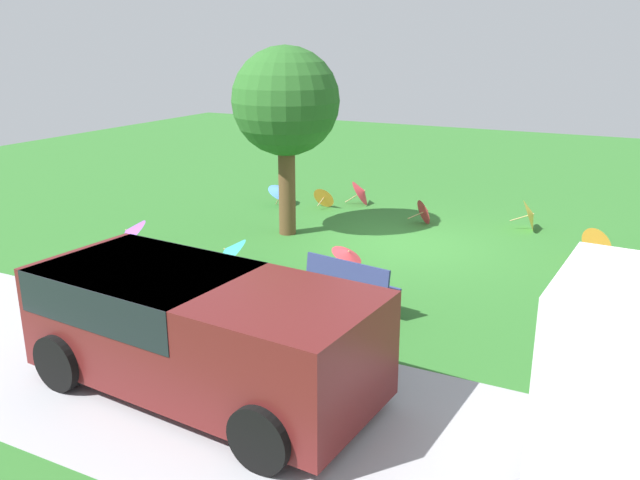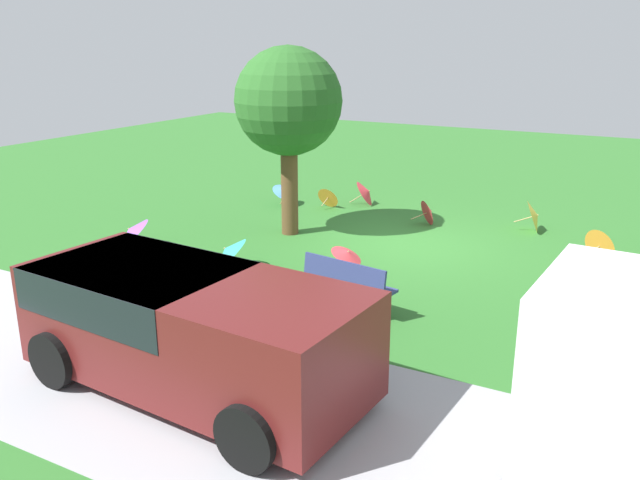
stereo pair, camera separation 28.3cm
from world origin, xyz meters
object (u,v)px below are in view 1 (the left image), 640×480
Objects in this scene: shade_tree at (286,103)px; parasol_red_2 at (362,192)px; parasol_orange_1 at (325,197)px; parasol_red_3 at (348,254)px; van_dark at (191,322)px; parasol_yellow_0 at (531,215)px; parasol_purple_0 at (129,232)px; parasol_red_4 at (426,211)px; parasol_teal_0 at (228,252)px; parasol_orange_2 at (598,243)px; parasol_blue_0 at (282,191)px; park_bench at (351,284)px.

parasol_red_2 is at bearing -97.47° from shade_tree.
parasol_red_3 is (-2.74, 4.49, 0.13)m from parasol_orange_1.
van_dark reaches higher than parasol_red_3.
parasol_red_3 is (2.59, 4.72, 0.04)m from parasol_yellow_0.
van_dark is 5.42× the size of parasol_red_2.
parasol_purple_0 is 9.22m from parasol_yellow_0.
parasol_red_2 reaches higher than parasol_red_4.
parasol_orange_2 reaches higher than parasol_teal_0.
parasol_red_4 is (4.02, -1.04, -0.05)m from parasol_orange_2.
parasol_blue_0 is (3.88, -8.94, -0.51)m from van_dark.
park_bench is at bearing 171.45° from parasol_purple_0.
parasol_yellow_0 reaches higher than parasol_blue_0.
parasol_blue_0 reaches higher than parasol_red_4.
park_bench reaches higher than parasol_yellow_0.
shade_tree is at bearing 122.97° from parasol_blue_0.
parasol_yellow_0 reaches higher than parasol_purple_0.
parasol_red_3 is 0.75× the size of parasol_blue_0.
parasol_red_3 is 5.69m from parasol_blue_0.
van_dark is at bearing 106.48° from parasol_orange_1.
park_bench is 0.39× the size of shade_tree.
parasol_purple_0 is at bearing -2.55° from parasol_teal_0.
parasol_purple_0 is at bearing 78.68° from parasol_blue_0.
parasol_red_3 is at bearing 87.29° from parasol_red_4.
parasol_orange_2 is 0.88× the size of parasol_red_2.
park_bench reaches higher than parasol_orange_1.
parasol_red_3 is at bearing 61.22° from parasol_yellow_0.
parasol_teal_0 is 1.25× the size of parasol_yellow_0.
van_dark reaches higher than parasol_red_2.
parasol_teal_0 is 7.54m from parasol_orange_2.
parasol_orange_1 is at bearing -58.59° from parasol_red_3.
van_dark reaches higher than parasol_yellow_0.
van_dark is 9.69m from parasol_orange_1.
parasol_purple_0 is (2.65, -0.12, 0.01)m from parasol_teal_0.
shade_tree is 3.79m from parasol_teal_0.
parasol_red_2 reaches higher than parasol_red_3.
park_bench is at bearing 53.55° from parasol_orange_2.
parasol_yellow_0 is at bearing 173.44° from parasol_red_2.
parasol_orange_1 is 0.74× the size of parasol_yellow_0.
parasol_teal_0 is 1.27× the size of parasol_blue_0.
park_bench reaches higher than parasol_red_2.
parasol_orange_2 is 2.29m from parasol_yellow_0.
parasol_red_2 is 5.61m from parasol_red_3.
parasol_red_4 is at bearing 179.91° from parasol_blue_0.
parasol_red_2 is 2.43m from parasol_red_4.
parasol_teal_0 is at bearing 31.55° from parasol_orange_2.
parasol_orange_1 is 0.83× the size of parasol_orange_2.
van_dark is 3.34m from park_bench.
park_bench reaches higher than parasol_purple_0.
parasol_red_2 is (-0.23, -6.08, -0.02)m from parasol_teal_0.
parasol_orange_2 is (-3.45, -4.67, -0.10)m from park_bench.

